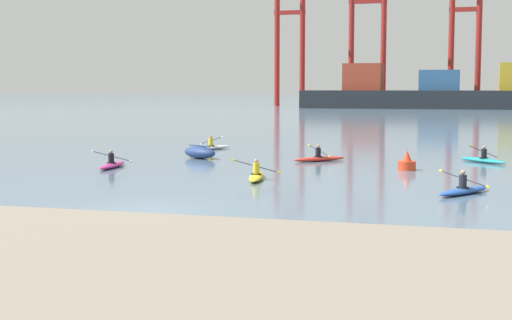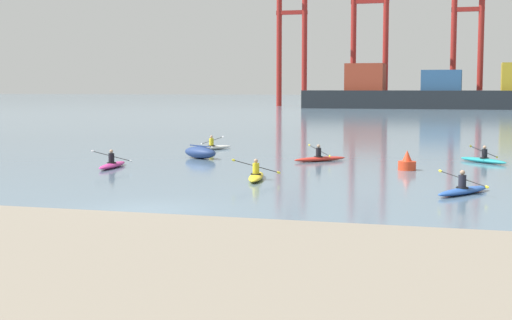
{
  "view_description": "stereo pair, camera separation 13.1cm",
  "coord_description": "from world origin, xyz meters",
  "px_view_note": "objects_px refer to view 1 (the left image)",
  "views": [
    {
      "loc": [
        10.47,
        -23.19,
        4.14
      ],
      "look_at": [
        0.36,
        12.04,
        0.6
      ],
      "focal_mm": 52.85,
      "sensor_mm": 36.0,
      "label": 1
    },
    {
      "loc": [
        10.59,
        -23.15,
        4.14
      ],
      "look_at": [
        0.36,
        12.04,
        0.6
      ],
      "focal_mm": 52.85,
      "sensor_mm": 36.0,
      "label": 2
    }
  ],
  "objects_px": {
    "kayak_magenta": "(112,164)",
    "kayak_teal": "(483,159)",
    "gantry_crane_west_mid": "(367,20)",
    "capsized_dinghy": "(200,152)",
    "gantry_crane_west": "(289,30)",
    "kayak_red": "(319,158)",
    "kayak_yellow": "(256,176)",
    "kayak_blue": "(464,190)",
    "kayak_white": "(212,147)",
    "channel_buoy": "(407,163)",
    "container_barge": "(439,93)",
    "gantry_crane_east_mid": "(465,25)"
  },
  "relations": [
    {
      "from": "channel_buoy",
      "to": "kayak_magenta",
      "type": "height_order",
      "value": "channel_buoy"
    },
    {
      "from": "gantry_crane_west_mid",
      "to": "gantry_crane_east_mid",
      "type": "xyz_separation_m",
      "value": [
        19.97,
        0.19,
        -1.57
      ]
    },
    {
      "from": "gantry_crane_west_mid",
      "to": "gantry_crane_east_mid",
      "type": "distance_m",
      "value": 20.04
    },
    {
      "from": "gantry_crane_west",
      "to": "kayak_red",
      "type": "height_order",
      "value": "gantry_crane_west"
    },
    {
      "from": "gantry_crane_west_mid",
      "to": "gantry_crane_east_mid",
      "type": "relative_size",
      "value": 1.1
    },
    {
      "from": "channel_buoy",
      "to": "kayak_teal",
      "type": "distance_m",
      "value": 6.22
    },
    {
      "from": "gantry_crane_west",
      "to": "kayak_red",
      "type": "bearing_deg",
      "value": -75.68
    },
    {
      "from": "gantry_crane_east_mid",
      "to": "kayak_white",
      "type": "xyz_separation_m",
      "value": [
        -14.87,
        -113.63,
        -16.56
      ]
    },
    {
      "from": "kayak_red",
      "to": "capsized_dinghy",
      "type": "bearing_deg",
      "value": -178.04
    },
    {
      "from": "kayak_white",
      "to": "gantry_crane_west_mid",
      "type": "bearing_deg",
      "value": 92.57
    },
    {
      "from": "gantry_crane_west",
      "to": "kayak_magenta",
      "type": "bearing_deg",
      "value": -80.46
    },
    {
      "from": "kayak_yellow",
      "to": "kayak_white",
      "type": "height_order",
      "value": "kayak_white"
    },
    {
      "from": "kayak_teal",
      "to": "kayak_red",
      "type": "relative_size",
      "value": 1.0
    },
    {
      "from": "kayak_magenta",
      "to": "kayak_white",
      "type": "relative_size",
      "value": 1.04
    },
    {
      "from": "capsized_dinghy",
      "to": "kayak_magenta",
      "type": "relative_size",
      "value": 0.81
    },
    {
      "from": "gantry_crane_west",
      "to": "channel_buoy",
      "type": "relative_size",
      "value": 33.78
    },
    {
      "from": "gantry_crane_west_mid",
      "to": "kayak_magenta",
      "type": "relative_size",
      "value": 11.29
    },
    {
      "from": "gantry_crane_west_mid",
      "to": "kayak_teal",
      "type": "distance_m",
      "value": 121.05
    },
    {
      "from": "gantry_crane_east_mid",
      "to": "kayak_red",
      "type": "distance_m",
      "value": 120.81
    },
    {
      "from": "gantry_crane_west_mid",
      "to": "kayak_red",
      "type": "xyz_separation_m",
      "value": [
        13.58,
        -119.3,
        -18.14
      ]
    },
    {
      "from": "kayak_yellow",
      "to": "kayak_red",
      "type": "xyz_separation_m",
      "value": [
        1.07,
        9.15,
        0.0
      ]
    },
    {
      "from": "kayak_blue",
      "to": "kayak_red",
      "type": "bearing_deg",
      "value": 125.01
    },
    {
      "from": "kayak_teal",
      "to": "kayak_red",
      "type": "bearing_deg",
      "value": -168.85
    },
    {
      "from": "gantry_crane_west_mid",
      "to": "gantry_crane_east_mid",
      "type": "bearing_deg",
      "value": 0.56
    },
    {
      "from": "gantry_crane_west_mid",
      "to": "capsized_dinghy",
      "type": "bearing_deg",
      "value": -86.88
    },
    {
      "from": "gantry_crane_east_mid",
      "to": "capsized_dinghy",
      "type": "relative_size",
      "value": 12.7
    },
    {
      "from": "gantry_crane_east_mid",
      "to": "kayak_blue",
      "type": "bearing_deg",
      "value": -89.31
    },
    {
      "from": "channel_buoy",
      "to": "kayak_teal",
      "type": "height_order",
      "value": "kayak_teal"
    },
    {
      "from": "kayak_teal",
      "to": "kayak_blue",
      "type": "xyz_separation_m",
      "value": [
        -0.86,
        -13.1,
        0.0
      ]
    },
    {
      "from": "capsized_dinghy",
      "to": "kayak_red",
      "type": "relative_size",
      "value": 0.98
    },
    {
      "from": "container_barge",
      "to": "channel_buoy",
      "type": "relative_size",
      "value": 54.01
    },
    {
      "from": "kayak_red",
      "to": "kayak_white",
      "type": "distance_m",
      "value": 10.31
    },
    {
      "from": "container_barge",
      "to": "kayak_magenta",
      "type": "height_order",
      "value": "container_barge"
    },
    {
      "from": "container_barge",
      "to": "channel_buoy",
      "type": "bearing_deg",
      "value": -88.37
    },
    {
      "from": "container_barge",
      "to": "kayak_teal",
      "type": "distance_m",
      "value": 108.73
    },
    {
      "from": "capsized_dinghy",
      "to": "kayak_white",
      "type": "xyz_separation_m",
      "value": [
        -1.41,
        6.11,
        -0.18
      ]
    },
    {
      "from": "gantry_crane_west_mid",
      "to": "kayak_magenta",
      "type": "xyz_separation_m",
      "value": [
        3.95,
        -125.68,
        -18.14
      ]
    },
    {
      "from": "gantry_crane_west_mid",
      "to": "kayak_red",
      "type": "distance_m",
      "value": 121.44
    },
    {
      "from": "kayak_magenta",
      "to": "kayak_teal",
      "type": "distance_m",
      "value": 20.16
    },
    {
      "from": "gantry_crane_west",
      "to": "kayak_blue",
      "type": "xyz_separation_m",
      "value": [
        39.29,
        -134.06,
        -16.73
      ]
    },
    {
      "from": "gantry_crane_west",
      "to": "capsized_dinghy",
      "type": "bearing_deg",
      "value": -78.84
    },
    {
      "from": "gantry_crane_west",
      "to": "gantry_crane_east_mid",
      "type": "bearing_deg",
      "value": -4.85
    },
    {
      "from": "capsized_dinghy",
      "to": "kayak_teal",
      "type": "relative_size",
      "value": 0.98
    },
    {
      "from": "container_barge",
      "to": "kayak_blue",
      "type": "xyz_separation_m",
      "value": [
        6.08,
        -121.57,
        -2.82
      ]
    },
    {
      "from": "capsized_dinghy",
      "to": "kayak_red",
      "type": "bearing_deg",
      "value": 1.96
    },
    {
      "from": "kayak_blue",
      "to": "kayak_white",
      "type": "height_order",
      "value": "kayak_white"
    },
    {
      "from": "kayak_teal",
      "to": "kayak_white",
      "type": "bearing_deg",
      "value": 166.57
    },
    {
      "from": "gantry_crane_west",
      "to": "channel_buoy",
      "type": "bearing_deg",
      "value": -73.86
    },
    {
      "from": "kayak_yellow",
      "to": "gantry_crane_west",
      "type": "bearing_deg",
      "value": 102.92
    },
    {
      "from": "container_barge",
      "to": "capsized_dinghy",
      "type": "xyz_separation_m",
      "value": [
        -8.95,
        -110.45,
        -2.64
      ]
    }
  ]
}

